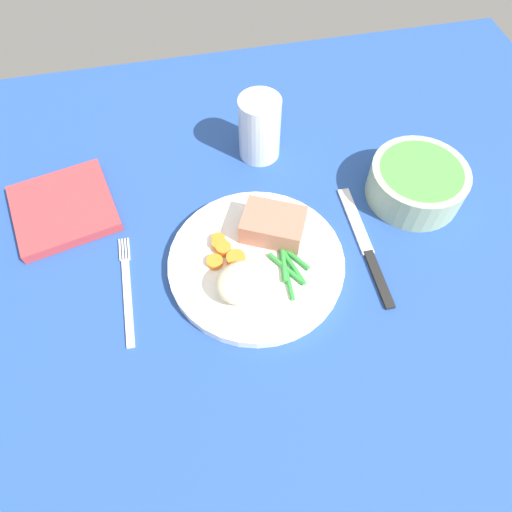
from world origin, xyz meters
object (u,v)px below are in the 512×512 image
at_px(water_glass, 260,131).
at_px(salad_bowl, 417,181).
at_px(dinner_plate, 256,263).
at_px(meat_portion, 273,226).
at_px(napkin, 64,208).
at_px(fork, 127,290).
at_px(knife, 366,247).

bearing_deg(water_glass, salad_bowl, -32.87).
bearing_deg(dinner_plate, meat_portion, 49.40).
height_order(meat_portion, salad_bowl, salad_bowl).
xyz_separation_m(meat_portion, napkin, (-0.29, 0.11, -0.03)).
bearing_deg(fork, salad_bowl, 11.54).
relative_size(dinner_plate, napkin, 1.71).
bearing_deg(meat_portion, salad_bowl, 9.60).
xyz_separation_m(knife, salad_bowl, (0.10, 0.08, 0.03)).
xyz_separation_m(salad_bowl, napkin, (-0.52, 0.08, -0.02)).
relative_size(water_glass, salad_bowl, 0.73).
distance_m(knife, water_glass, 0.24).
height_order(fork, napkin, napkin).
relative_size(fork, napkin, 1.19).
height_order(water_glass, napkin, water_glass).
bearing_deg(water_glass, fork, -136.60).
distance_m(knife, napkin, 0.44).
bearing_deg(meat_portion, knife, -17.88).
distance_m(water_glass, salad_bowl, 0.25).
bearing_deg(salad_bowl, fork, -169.75).
bearing_deg(dinner_plate, fork, -179.16).
height_order(dinner_plate, salad_bowl, salad_bowl).
bearing_deg(napkin, dinner_plate, -30.29).
xyz_separation_m(fork, napkin, (-0.08, 0.15, 0.01)).
bearing_deg(napkin, salad_bowl, -8.28).
bearing_deg(salad_bowl, meat_portion, -170.40).
xyz_separation_m(dinner_plate, salad_bowl, (0.26, 0.08, 0.02)).
relative_size(dinner_plate, fork, 1.44).
bearing_deg(meat_portion, fork, -169.05).
relative_size(meat_portion, fork, 0.50).
bearing_deg(knife, dinner_plate, 178.31).
xyz_separation_m(dinner_plate, water_glass, (0.05, 0.21, 0.04)).
bearing_deg(knife, water_glass, 116.29).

